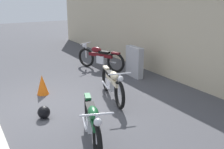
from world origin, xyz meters
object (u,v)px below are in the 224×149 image
stone_marker (134,62)px  motorcycle_cream (112,83)px  motorcycle_maroon (100,58)px  helmet (44,112)px  motorcycle_green (92,122)px  traffic_cone (42,85)px

stone_marker → motorcycle_cream: size_ratio=0.52×
motorcycle_maroon → helmet: bearing=109.2°
helmet → motorcycle_green: bearing=18.1°
motorcycle_cream → motorcycle_green: bearing=-25.4°
traffic_cone → motorcycle_green: bearing=1.3°
traffic_cone → motorcycle_maroon: motorcycle_maroon is taller
stone_marker → traffic_cone: stone_marker is taller
helmet → motorcycle_cream: 1.91m
motorcycle_green → helmet: bearing=-143.1°
stone_marker → motorcycle_maroon: 1.45m
motorcycle_cream → motorcycle_maroon: bearing=173.2°
motorcycle_green → motorcycle_maroon: motorcycle_maroon is taller
stone_marker → motorcycle_green: size_ratio=0.54×
stone_marker → motorcycle_green: (2.98, -3.03, -0.08)m
traffic_cone → motorcycle_cream: size_ratio=0.28×
motorcycle_cream → motorcycle_maroon: (-2.66, 1.06, 0.01)m
stone_marker → helmet: bearing=-66.4°
helmet → traffic_cone: size_ratio=0.51×
traffic_cone → motorcycle_maroon: bearing=119.1°
traffic_cone → motorcycle_maroon: (-1.41, 2.53, 0.17)m
motorcycle_maroon → motorcycle_green: bearing=125.2°
traffic_cone → stone_marker: bearing=91.2°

